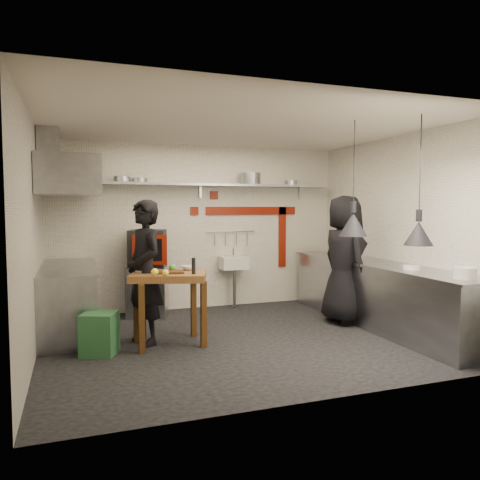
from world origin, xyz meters
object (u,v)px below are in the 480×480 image
object	(u,v)px
oven_stand	(148,291)
green_bin	(99,333)
chef_right	(344,259)
prep_table	(169,309)
chef_left	(144,272)
combi_oven	(148,248)

from	to	relation	value
oven_stand	green_bin	xyz separation A→B (m)	(-0.83, -1.80, -0.15)
green_bin	chef_right	xyz separation A→B (m)	(3.56, 0.37, 0.71)
prep_table	chef_left	distance (m)	0.56
prep_table	chef_left	size ratio (longest dim) A/B	0.50
green_bin	chef_left	xyz separation A→B (m)	(0.58, 0.29, 0.67)
combi_oven	green_bin	bearing A→B (deg)	-97.95
combi_oven	chef_left	bearing A→B (deg)	-83.24
combi_oven	chef_right	bearing A→B (deg)	-12.20
oven_stand	green_bin	world-z (taller)	oven_stand
oven_stand	prep_table	bearing A→B (deg)	-72.46
oven_stand	prep_table	xyz separation A→B (m)	(0.03, -1.68, 0.06)
oven_stand	chef_left	distance (m)	1.62
prep_table	chef_left	xyz separation A→B (m)	(-0.28, 0.17, 0.46)
green_bin	chef_left	world-z (taller)	chef_left
chef_right	green_bin	bearing A→B (deg)	94.40
prep_table	chef_right	world-z (taller)	chef_right
combi_oven	green_bin	size ratio (longest dim) A/B	1.16
green_bin	chef_right	size ratio (longest dim) A/B	0.26
prep_table	oven_stand	bearing A→B (deg)	108.39
oven_stand	chef_right	world-z (taller)	chef_right
combi_oven	chef_left	xyz separation A→B (m)	(-0.27, -1.57, -0.17)
oven_stand	combi_oven	xyz separation A→B (m)	(0.02, 0.06, 0.69)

